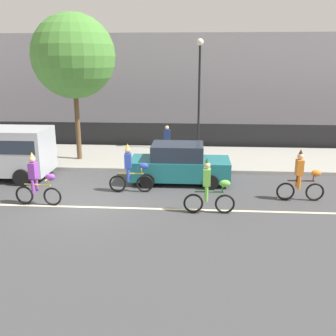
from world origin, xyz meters
TOP-DOWN VIEW (x-y plane):
  - ground_plane at (0.00, 0.00)m, footprint 80.00×80.00m
  - road_centre_line at (0.00, -0.50)m, footprint 36.00×0.14m
  - sidewalk_curb at (0.00, 6.50)m, footprint 60.00×5.00m
  - fence_line at (0.00, 9.40)m, footprint 40.00×0.08m
  - building_backdrop at (3.28, 18.00)m, footprint 28.00×8.00m
  - parade_cyclist_purple at (-1.56, -0.39)m, footprint 1.72×0.50m
  - parade_cyclist_cobalt at (1.49, 1.22)m, footprint 1.72×0.50m
  - parade_cyclist_lime at (4.43, -0.75)m, footprint 1.72×0.50m
  - parade_cyclist_orange at (7.78, 0.71)m, footprint 1.72×0.50m
  - parked_car_teal at (3.28, 2.61)m, footprint 4.10×1.92m
  - street_lamp_post at (4.08, 8.06)m, footprint 0.36×0.36m
  - street_tree_near_lamp at (-1.87, 5.70)m, footprint 3.95×3.95m
  - pedestrian_onlooker at (2.50, 6.33)m, footprint 0.32×0.20m

SIDE VIEW (x-z plane):
  - ground_plane at x=0.00m, z-range 0.00..0.00m
  - road_centre_line at x=0.00m, z-range 0.00..0.01m
  - sidewalk_curb at x=0.00m, z-range 0.00..0.15m
  - fence_line at x=0.00m, z-range 0.00..1.40m
  - parked_car_teal at x=3.28m, z-range -0.04..1.60m
  - parade_cyclist_purple at x=-1.56m, z-range -0.12..1.80m
  - parade_cyclist_cobalt at x=1.49m, z-range -0.12..1.80m
  - parade_cyclist_lime at x=4.43m, z-range -0.12..1.80m
  - parade_cyclist_orange at x=7.78m, z-range -0.12..1.80m
  - pedestrian_onlooker at x=2.50m, z-range 0.20..1.82m
  - building_backdrop at x=3.28m, z-range 0.00..6.67m
  - street_lamp_post at x=4.08m, z-range 1.06..6.92m
  - street_tree_near_lamp at x=-1.87m, z-range 1.64..8.59m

